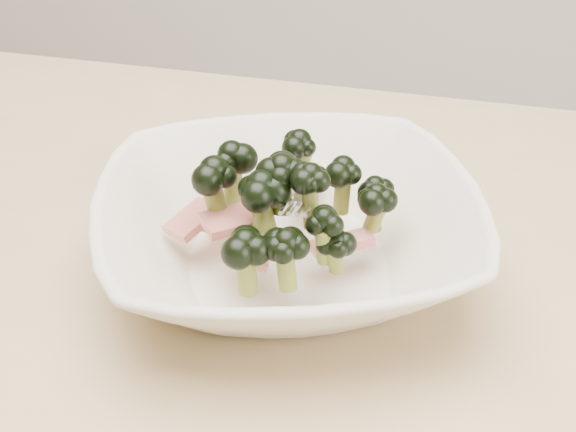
% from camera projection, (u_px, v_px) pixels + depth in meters
% --- Properties ---
extents(dining_table, '(1.20, 0.80, 0.75)m').
position_uv_depth(dining_table, '(171.00, 357.00, 0.69)').
color(dining_table, tan).
rests_on(dining_table, ground).
extents(broccoli_dish, '(0.38, 0.38, 0.11)m').
position_uv_depth(broccoli_dish, '(288.00, 228.00, 0.61)').
color(broccoli_dish, beige).
rests_on(broccoli_dish, dining_table).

